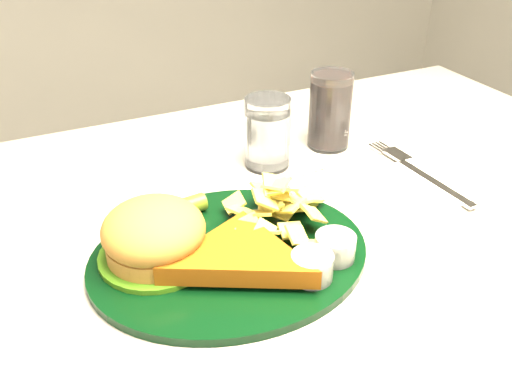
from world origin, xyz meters
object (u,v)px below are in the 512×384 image
at_px(dinner_plate, 229,232).
at_px(water_glass, 267,133).
at_px(cola_glass, 330,110).
at_px(fork_napkin, 430,180).

xyz_separation_m(dinner_plate, water_glass, (0.14, 0.19, 0.02)).
relative_size(dinner_plate, water_glass, 3.07).
xyz_separation_m(cola_glass, fork_napkin, (0.07, -0.17, -0.05)).
bearing_deg(cola_glass, dinner_plate, -141.52).
relative_size(cola_glass, fork_napkin, 0.64).
distance_m(dinner_plate, water_glass, 0.23).
bearing_deg(cola_glass, water_glass, -171.42).
distance_m(cola_glass, fork_napkin, 0.19).
xyz_separation_m(dinner_plate, cola_glass, (0.26, 0.20, 0.02)).
relative_size(water_glass, cola_glass, 0.88).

